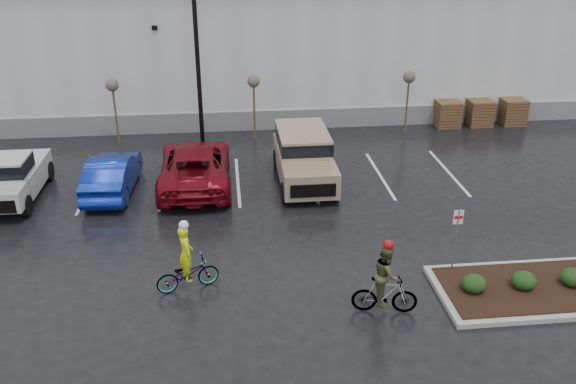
{
  "coord_description": "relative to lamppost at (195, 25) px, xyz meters",
  "views": [
    {
      "loc": [
        -2.9,
        -15.13,
        10.11
      ],
      "look_at": [
        -0.85,
        3.91,
        1.3
      ],
      "focal_mm": 38.0,
      "sensor_mm": 36.0,
      "label": 1
    }
  ],
  "objects": [
    {
      "name": "mulch_bed",
      "position": [
        11.0,
        -13.0,
        -5.52
      ],
      "size": [
        7.6,
        2.6,
        0.04
      ],
      "primitive_type": "cube",
      "color": "black",
      "rests_on": "curb_island"
    },
    {
      "name": "shrub_c",
      "position": [
        11.0,
        -13.0,
        -5.27
      ],
      "size": [
        0.7,
        0.7,
        0.52
      ],
      "primitive_type": "ellipsoid",
      "color": "black",
      "rests_on": "curb_island"
    },
    {
      "name": "warehouse",
      "position": [
        4.0,
        9.99,
        -2.04
      ],
      "size": [
        60.5,
        15.5,
        7.2
      ],
      "color": "silver",
      "rests_on": "ground"
    },
    {
      "name": "fire_lane_sign",
      "position": [
        7.8,
        -11.8,
        -4.28
      ],
      "size": [
        0.3,
        0.05,
        2.2
      ],
      "color": "gray",
      "rests_on": "ground"
    },
    {
      "name": "car_red",
      "position": [
        -0.19,
        -4.14,
        -4.85
      ],
      "size": [
        2.79,
        6.02,
        1.67
      ],
      "primitive_type": "imported",
      "rotation": [
        0.0,
        0.0,
        3.14
      ],
      "color": "maroon",
      "rests_on": "ground"
    },
    {
      "name": "suv_tan",
      "position": [
        4.21,
        -4.37,
        -4.66
      ],
      "size": [
        2.2,
        5.1,
        2.06
      ],
      "primitive_type": null,
      "color": "#9B8669",
      "rests_on": "ground"
    },
    {
      "name": "cyclist_hivis",
      "position": [
        -0.2,
        -11.74,
        -4.99
      ],
      "size": [
        1.96,
        1.15,
        2.25
      ],
      "rotation": [
        0.0,
        0.0,
        1.86
      ],
      "color": "#3F3F44",
      "rests_on": "ground"
    },
    {
      "name": "car_blue",
      "position": [
        -3.42,
        -4.49,
        -4.93
      ],
      "size": [
        1.82,
        4.66,
        1.51
      ],
      "primitive_type": "imported",
      "rotation": [
        0.0,
        0.0,
        3.09
      ],
      "color": "navy",
      "rests_on": "ground"
    },
    {
      "name": "pallet_stack_a",
      "position": [
        12.5,
        2.0,
        -5.01
      ],
      "size": [
        1.2,
        1.2,
        1.35
      ],
      "primitive_type": "cube",
      "color": "#4D2C1F",
      "rests_on": "ground"
    },
    {
      "name": "shrub_b",
      "position": [
        9.5,
        -13.0,
        -5.27
      ],
      "size": [
        0.7,
        0.7,
        0.52
      ],
      "primitive_type": "ellipsoid",
      "color": "black",
      "rests_on": "curb_island"
    },
    {
      "name": "sapling_mid",
      "position": [
        2.5,
        1.0,
        -2.96
      ],
      "size": [
        0.6,
        0.6,
        3.2
      ],
      "color": "#4D2C1F",
      "rests_on": "ground"
    },
    {
      "name": "pallet_stack_b",
      "position": [
        14.2,
        2.0,
        -5.01
      ],
      "size": [
        1.2,
        1.2,
        1.35
      ],
      "primitive_type": "cube",
      "color": "#4D2C1F",
      "rests_on": "ground"
    },
    {
      "name": "lamppost",
      "position": [
        0.0,
        0.0,
        0.0
      ],
      "size": [
        0.5,
        1.0,
        9.22
      ],
      "color": "black",
      "rests_on": "ground"
    },
    {
      "name": "curb_island",
      "position": [
        11.0,
        -13.0,
        -5.61
      ],
      "size": [
        8.0,
        3.0,
        0.15
      ],
      "primitive_type": "cube",
      "color": "gray",
      "rests_on": "ground"
    },
    {
      "name": "pickup_white",
      "position": [
        -7.17,
        -4.52,
        -4.71
      ],
      "size": [
        2.1,
        5.2,
        1.96
      ],
      "primitive_type": null,
      "color": "#B7B8B3",
      "rests_on": "ground"
    },
    {
      "name": "sapling_east",
      "position": [
        10.0,
        1.0,
        -2.96
      ],
      "size": [
        0.6,
        0.6,
        3.2
      ],
      "color": "#4D2C1F",
      "rests_on": "ground"
    },
    {
      "name": "sapling_west",
      "position": [
        -4.0,
        1.0,
        -2.96
      ],
      "size": [
        0.6,
        0.6,
        3.2
      ],
      "color": "#4D2C1F",
      "rests_on": "ground"
    },
    {
      "name": "pallet_stack_c",
      "position": [
        16.0,
        2.0,
        -5.01
      ],
      "size": [
        1.2,
        1.2,
        1.35
      ],
      "primitive_type": "cube",
      "color": "#4D2C1F",
      "rests_on": "ground"
    },
    {
      "name": "cyclist_olive",
      "position": [
        5.24,
        -13.48,
        -4.85
      ],
      "size": [
        1.81,
        0.9,
        2.27
      ],
      "rotation": [
        0.0,
        0.0,
        1.4
      ],
      "color": "#3F3F44",
      "rests_on": "ground"
    },
    {
      "name": "shrub_a",
      "position": [
        8.0,
        -13.0,
        -5.27
      ],
      "size": [
        0.7,
        0.7,
        0.52
      ],
      "primitive_type": "ellipsoid",
      "color": "black",
      "rests_on": "curb_island"
    },
    {
      "name": "ground",
      "position": [
        4.0,
        -12.0,
        -5.69
      ],
      "size": [
        120.0,
        120.0,
        0.0
      ],
      "primitive_type": "plane",
      "color": "black",
      "rests_on": "ground"
    }
  ]
}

